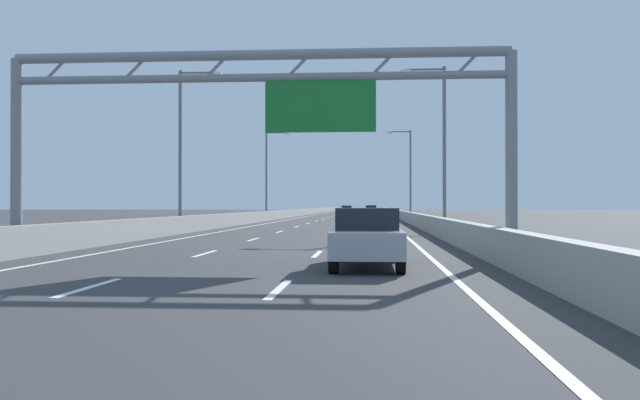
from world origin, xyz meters
name	(u,v)px	position (x,y,z in m)	size (l,w,h in m)	color
ground_plane	(347,216)	(0.00, 100.00, 0.00)	(260.00, 260.00, 0.00)	#38383A
lane_dash_left_1	(89,287)	(-1.80, 12.50, 0.01)	(0.16, 3.00, 0.01)	white
lane_dash_left_2	(205,254)	(-1.80, 21.50, 0.01)	(0.16, 3.00, 0.01)	white
lane_dash_left_3	(253,239)	(-1.80, 30.50, 0.01)	(0.16, 3.00, 0.01)	white
lane_dash_left_4	(280,232)	(-1.80, 39.50, 0.01)	(0.16, 3.00, 0.01)	white
lane_dash_left_5	(296,227)	(-1.80, 48.50, 0.01)	(0.16, 3.00, 0.01)	white
lane_dash_left_6	(308,223)	(-1.80, 57.50, 0.01)	(0.16, 3.00, 0.01)	white
lane_dash_left_7	(316,221)	(-1.80, 66.50, 0.01)	(0.16, 3.00, 0.01)	white
lane_dash_left_8	(323,219)	(-1.80, 75.50, 0.01)	(0.16, 3.00, 0.01)	white
lane_dash_left_9	(328,218)	(-1.80, 84.50, 0.01)	(0.16, 3.00, 0.01)	white
lane_dash_left_10	(332,216)	(-1.80, 93.50, 0.01)	(0.16, 3.00, 0.01)	white
lane_dash_left_11	(335,215)	(-1.80, 102.50, 0.01)	(0.16, 3.00, 0.01)	white
lane_dash_left_12	(338,215)	(-1.80, 111.50, 0.01)	(0.16, 3.00, 0.01)	white
lane_dash_left_13	(341,214)	(-1.80, 120.50, 0.01)	(0.16, 3.00, 0.01)	white
lane_dash_left_14	(343,213)	(-1.80, 129.50, 0.01)	(0.16, 3.00, 0.01)	white
lane_dash_left_15	(345,213)	(-1.80, 138.50, 0.01)	(0.16, 3.00, 0.01)	white
lane_dash_left_16	(346,212)	(-1.80, 147.50, 0.01)	(0.16, 3.00, 0.01)	white
lane_dash_left_17	(348,212)	(-1.80, 156.50, 0.01)	(0.16, 3.00, 0.01)	white
lane_dash_right_1	(279,289)	(1.80, 12.50, 0.01)	(0.16, 3.00, 0.01)	white
lane_dash_right_2	(317,254)	(1.80, 21.50, 0.01)	(0.16, 3.00, 0.01)	white
lane_dash_right_3	(333,240)	(1.80, 30.50, 0.01)	(0.16, 3.00, 0.01)	white
lane_dash_right_4	(341,232)	(1.80, 39.50, 0.01)	(0.16, 3.00, 0.01)	white
lane_dash_right_5	(347,227)	(1.80, 48.50, 0.01)	(0.16, 3.00, 0.01)	white
lane_dash_right_6	(351,224)	(1.80, 57.50, 0.01)	(0.16, 3.00, 0.01)	white
lane_dash_right_7	(353,221)	(1.80, 66.50, 0.01)	(0.16, 3.00, 0.01)	white
lane_dash_right_8	(355,219)	(1.80, 75.50, 0.01)	(0.16, 3.00, 0.01)	white
lane_dash_right_9	(357,218)	(1.80, 84.50, 0.01)	(0.16, 3.00, 0.01)	white
lane_dash_right_10	(358,216)	(1.80, 93.50, 0.01)	(0.16, 3.00, 0.01)	white
lane_dash_right_11	(359,215)	(1.80, 102.50, 0.01)	(0.16, 3.00, 0.01)	white
lane_dash_right_12	(360,215)	(1.80, 111.50, 0.01)	(0.16, 3.00, 0.01)	white
lane_dash_right_13	(361,214)	(1.80, 120.50, 0.01)	(0.16, 3.00, 0.01)	white
lane_dash_right_14	(362,213)	(1.80, 129.50, 0.01)	(0.16, 3.00, 0.01)	white
lane_dash_right_15	(362,213)	(1.80, 138.50, 0.01)	(0.16, 3.00, 0.01)	white
lane_dash_right_16	(363,212)	(1.80, 147.50, 0.01)	(0.16, 3.00, 0.01)	white
lane_dash_right_17	(363,212)	(1.80, 156.50, 0.01)	(0.16, 3.00, 0.01)	white
edge_line_left	(303,217)	(-5.25, 88.00, 0.01)	(0.16, 176.00, 0.01)	white
edge_line_right	(384,217)	(5.25, 88.00, 0.01)	(0.16, 176.00, 0.01)	white
barrier_left	(306,212)	(-6.90, 110.00, 0.47)	(0.45, 220.00, 0.95)	#9E9E99
barrier_right	(392,212)	(6.90, 110.00, 0.47)	(0.45, 220.00, 0.95)	#9E9E99
sign_gantry	(266,99)	(0.26, 20.82, 4.82)	(15.78, 0.36, 6.36)	gray
streetlamp_left_mid	(184,140)	(-7.47, 39.40, 5.40)	(2.58, 0.28, 9.50)	slate
streetlamp_right_mid	(440,138)	(7.47, 39.40, 5.40)	(2.58, 0.28, 9.50)	slate
streetlamp_left_far	(268,169)	(-7.47, 72.65, 5.40)	(2.58, 0.28, 9.50)	slate
streetlamp_right_far	(408,169)	(7.47, 72.65, 5.40)	(2.58, 0.28, 9.50)	slate
yellow_car	(375,219)	(3.78, 40.88, 0.72)	(1.84, 4.49, 1.36)	yellow
silver_car	(367,237)	(3.41, 17.19, 0.75)	(1.73, 4.54, 1.49)	#A8ADB2
blue_car	(371,210)	(3.55, 101.93, 0.79)	(1.74, 4.21, 1.54)	#2347AD
orange_car	(347,210)	(-0.22, 106.11, 0.77)	(1.73, 4.15, 1.50)	orange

